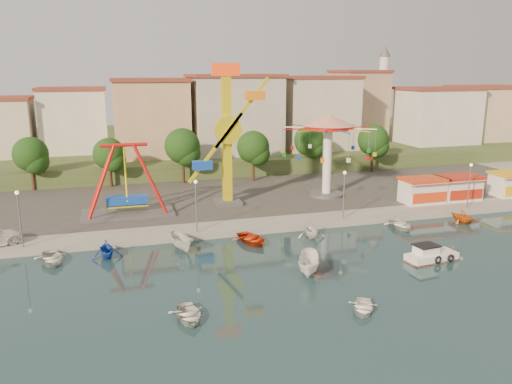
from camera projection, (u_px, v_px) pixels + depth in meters
name	position (u px, v px, depth m)	size (l,w,h in m)	color
ground	(324.00, 278.00, 40.01)	(200.00, 200.00, 0.00)	#132F36
quay_deck	(195.00, 155.00, 97.75)	(200.00, 100.00, 0.60)	#9E998E
asphalt_pad	(234.00, 189.00, 67.84)	(90.00, 28.00, 0.01)	#4C4944
hill_terrace	(190.00, 145.00, 102.14)	(200.00, 60.00, 3.00)	#384C26
pirate_ship_ride	(126.00, 181.00, 55.03)	(10.00, 5.00, 8.00)	#59595E
kamikaze_tower	(230.00, 139.00, 58.15)	(6.57, 3.10, 16.50)	#59595E
wave_swinger	(328.00, 137.00, 62.44)	(11.60, 11.60, 10.40)	#59595E
booth_left	(423.00, 190.00, 60.42)	(5.40, 3.78, 3.08)	white
booth_mid	(459.00, 187.00, 61.83)	(5.40, 3.78, 3.08)	white
booth_right	(512.00, 183.00, 64.03)	(5.40, 3.78, 3.08)	white
lamp_post_0	(20.00, 221.00, 44.83)	(0.14, 0.14, 5.00)	#59595E
lamp_post_1	(196.00, 207.00, 49.21)	(0.14, 0.14, 5.00)	#59595E
lamp_post_2	(344.00, 196.00, 53.59)	(0.14, 0.14, 5.00)	#59595E
lamp_post_3	(469.00, 187.00, 57.98)	(0.14, 0.14, 5.00)	#59595E
tree_0	(31.00, 154.00, 66.08)	(4.60, 4.60, 7.19)	#382314
tree_1	(109.00, 154.00, 68.20)	(4.35, 4.35, 6.80)	#382314
tree_2	(182.00, 146.00, 70.37)	(5.02, 5.02, 7.85)	#382314
tree_3	(253.00, 147.00, 71.84)	(4.68, 4.68, 7.32)	#382314
tree_4	(310.00, 140.00, 77.33)	(4.86, 4.86, 7.60)	#382314
tree_5	(373.00, 140.00, 78.38)	(4.83, 4.83, 7.54)	#382314
building_1	(73.00, 128.00, 80.36)	(12.33, 9.01, 8.63)	silver
building_2	(155.00, 117.00, 84.19)	(11.95, 9.28, 11.23)	tan
building_3	(239.00, 123.00, 85.27)	(12.59, 10.50, 9.20)	beige
building_4	(305.00, 119.00, 92.12)	(10.75, 9.23, 9.24)	beige
building_5	(374.00, 113.00, 93.79)	(12.77, 10.96, 11.21)	tan
building_6	(434.00, 109.00, 95.43)	(8.23, 8.98, 12.36)	silver
building_7	(467.00, 115.00, 103.70)	(11.59, 10.93, 8.76)	beige
minaret	(383.00, 91.00, 97.28)	(2.80, 2.80, 18.00)	silver
cabin_motorboat	(430.00, 256.00, 43.64)	(4.82, 2.29, 1.64)	white
rowboat_a	(188.00, 315.00, 33.30)	(2.43, 3.40, 0.70)	silver
rowboat_b	(363.00, 308.00, 34.39)	(2.13, 2.98, 0.62)	white
skiff	(309.00, 264.00, 40.63)	(1.67, 4.45, 1.72)	white
moored_boat_0	(51.00, 258.00, 43.22)	(2.71, 3.80, 0.79)	silver
moored_boat_1	(106.00, 249.00, 44.39)	(2.60, 3.02, 1.59)	#143DB0
moored_boat_2	(182.00, 242.00, 46.23)	(1.49, 3.96, 1.53)	silver
moored_boat_3	(252.00, 239.00, 48.17)	(2.92, 4.09, 0.85)	red
moored_boat_4	(311.00, 229.00, 49.75)	(2.71, 3.14, 1.65)	silver
moored_boat_6	(401.00, 225.00, 52.67)	(2.69, 3.76, 0.78)	white
moored_boat_7	(463.00, 216.00, 54.69)	(2.46, 2.85, 1.50)	#D56012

